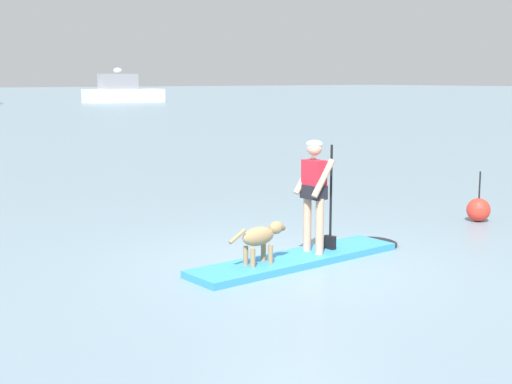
# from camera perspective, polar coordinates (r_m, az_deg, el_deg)

# --- Properties ---
(ground_plane) EXTENTS (400.00, 400.00, 0.00)m
(ground_plane) POSITION_cam_1_polar(r_m,az_deg,el_deg) (10.16, 3.27, -5.76)
(ground_plane) COLOR slate
(paddleboard) EXTENTS (3.76, 0.97, 0.10)m
(paddleboard) POSITION_cam_1_polar(r_m,az_deg,el_deg) (10.30, 4.23, -5.27)
(paddleboard) COLOR #338CD8
(paddleboard) RESTS_ON ground_plane
(person_paddler) EXTENTS (0.62, 0.50, 1.65)m
(person_paddler) POSITION_cam_1_polar(r_m,az_deg,el_deg) (10.18, 4.79, 0.33)
(person_paddler) COLOR tan
(person_paddler) RESTS_ON paddleboard
(dog) EXTENTS (0.99, 0.25, 0.56)m
(dog) POSITION_cam_1_polar(r_m,az_deg,el_deg) (9.63, 0.41, -3.68)
(dog) COLOR #997A51
(dog) RESTS_ON paddleboard
(moored_boat_starboard) EXTENTS (8.74, 3.21, 3.75)m
(moored_boat_starboard) POSITION_cam_1_polar(r_m,az_deg,el_deg) (79.06, -10.82, 8.02)
(moored_boat_starboard) COLOR silver
(moored_boat_starboard) RESTS_ON ground_plane
(marker_buoy) EXTENTS (0.44, 0.44, 0.94)m
(marker_buoy) POSITION_cam_1_polar(r_m,az_deg,el_deg) (13.62, 17.62, -1.38)
(marker_buoy) COLOR red
(marker_buoy) RESTS_ON ground_plane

